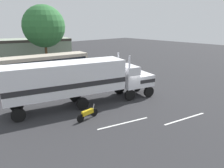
{
  "coord_description": "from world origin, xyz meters",
  "views": [
    {
      "loc": [
        -15.43,
        -13.64,
        7.52
      ],
      "look_at": [
        -2.19,
        1.0,
        1.6
      ],
      "focal_mm": 33.28,
      "sensor_mm": 36.0,
      "label": 1
    }
  ],
  "objects_px": {
    "parked_bus": "(46,65)",
    "tree_left": "(44,26)",
    "motorcycle": "(88,114)",
    "semi_truck": "(79,79)",
    "person_bystander": "(98,83)"
  },
  "relations": [
    {
      "from": "parked_bus",
      "to": "tree_left",
      "type": "distance_m",
      "value": 11.07
    },
    {
      "from": "parked_bus",
      "to": "motorcycle",
      "type": "distance_m",
      "value": 13.36
    },
    {
      "from": "semi_truck",
      "to": "person_bystander",
      "type": "bearing_deg",
      "value": 28.84
    },
    {
      "from": "motorcycle",
      "to": "tree_left",
      "type": "distance_m",
      "value": 23.96
    },
    {
      "from": "semi_truck",
      "to": "parked_bus",
      "type": "bearing_deg",
      "value": 81.48
    },
    {
      "from": "semi_truck",
      "to": "tree_left",
      "type": "relative_size",
      "value": 1.38
    },
    {
      "from": "tree_left",
      "to": "motorcycle",
      "type": "bearing_deg",
      "value": -107.73
    },
    {
      "from": "person_bystander",
      "to": "tree_left",
      "type": "relative_size",
      "value": 0.16
    },
    {
      "from": "person_bystander",
      "to": "motorcycle",
      "type": "height_order",
      "value": "person_bystander"
    },
    {
      "from": "parked_bus",
      "to": "motorcycle",
      "type": "relative_size",
      "value": 5.33
    },
    {
      "from": "semi_truck",
      "to": "person_bystander",
      "type": "xyz_separation_m",
      "value": [
        3.9,
        2.15,
        -1.63
      ]
    },
    {
      "from": "parked_bus",
      "to": "motorcycle",
      "type": "height_order",
      "value": "parked_bus"
    },
    {
      "from": "motorcycle",
      "to": "tree_left",
      "type": "xyz_separation_m",
      "value": [
        7.04,
        22.02,
        6.32
      ]
    },
    {
      "from": "person_bystander",
      "to": "tree_left",
      "type": "distance_m",
      "value": 18.02
    },
    {
      "from": "semi_truck",
      "to": "tree_left",
      "type": "distance_m",
      "value": 20.39
    }
  ]
}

